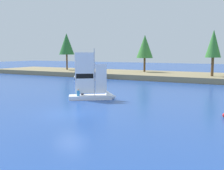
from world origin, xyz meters
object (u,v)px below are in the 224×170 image
at_px(sailboat, 98,95).
at_px(shoreline_tree_midleft, 145,47).
at_px(shoreline_tree_left, 67,44).
at_px(pontoon_boat, 89,76).
at_px(shoreline_tree_centre, 213,44).

bearing_deg(sailboat, shoreline_tree_midleft, 66.45).
height_order(shoreline_tree_left, pontoon_boat, shoreline_tree_left).
bearing_deg(shoreline_tree_midleft, pontoon_boat, -118.58).
height_order(shoreline_tree_midleft, sailboat, shoreline_tree_midleft).
bearing_deg(pontoon_boat, shoreline_tree_midleft, 66.67).
height_order(shoreline_tree_centre, sailboat, shoreline_tree_centre).
distance_m(shoreline_tree_left, shoreline_tree_centre, 30.83).
height_order(shoreline_tree_midleft, shoreline_tree_centre, shoreline_tree_centre).
height_order(shoreline_tree_left, shoreline_tree_centre, shoreline_tree_left).
bearing_deg(pontoon_boat, shoreline_tree_left, 146.69).
bearing_deg(shoreline_tree_midleft, sailboat, -79.29).
xyz_separation_m(shoreline_tree_left, sailboat, (22.59, -24.71, -6.13)).
height_order(shoreline_tree_centre, pontoon_boat, shoreline_tree_centre).
distance_m(shoreline_tree_left, pontoon_boat, 15.91).
bearing_deg(shoreline_tree_left, sailboat, -47.57).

